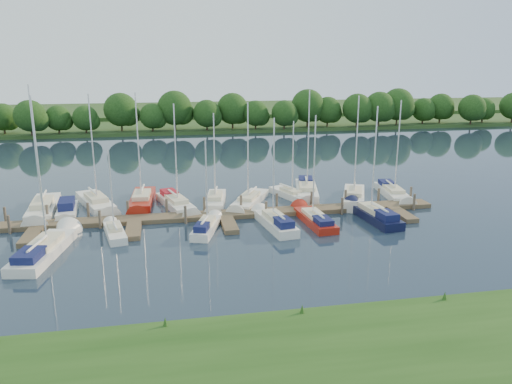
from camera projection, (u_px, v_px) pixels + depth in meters
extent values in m
plane|color=#1B2637|center=(238.00, 248.00, 38.02)|extent=(260.00, 260.00, 0.00)
cube|color=#1C4112|center=(291.00, 369.00, 22.76)|extent=(90.00, 10.00, 0.50)
cube|color=brown|center=(225.00, 215.00, 45.56)|extent=(40.00, 2.00, 0.40)
cube|color=brown|center=(31.00, 237.00, 39.84)|extent=(1.20, 4.00, 0.40)
cube|color=brown|center=(133.00, 231.00, 41.28)|extent=(1.20, 4.00, 0.40)
cube|color=brown|center=(229.00, 225.00, 42.71)|extent=(1.20, 4.00, 0.40)
cube|color=brown|center=(319.00, 220.00, 44.15)|extent=(1.20, 4.00, 0.40)
cube|color=brown|center=(402.00, 215.00, 45.59)|extent=(1.20, 4.00, 0.40)
cylinder|color=#473D33|center=(6.00, 218.00, 43.28)|extent=(0.24, 0.24, 2.00)
cylinder|color=#473D33|center=(48.00, 216.00, 43.90)|extent=(0.24, 0.24, 2.00)
cylinder|color=#473D33|center=(88.00, 214.00, 44.52)|extent=(0.24, 0.24, 2.00)
cylinder|color=#473D33|center=(128.00, 212.00, 45.14)|extent=(0.24, 0.24, 2.00)
cylinder|color=#473D33|center=(167.00, 209.00, 45.76)|extent=(0.24, 0.24, 2.00)
cylinder|color=#473D33|center=(204.00, 207.00, 46.38)|extent=(0.24, 0.24, 2.00)
cylinder|color=#473D33|center=(241.00, 205.00, 47.00)|extent=(0.24, 0.24, 2.00)
cylinder|color=#473D33|center=(277.00, 204.00, 47.62)|extent=(0.24, 0.24, 2.00)
cylinder|color=#473D33|center=(311.00, 202.00, 48.24)|extent=(0.24, 0.24, 2.00)
cylinder|color=#473D33|center=(345.00, 200.00, 48.86)|extent=(0.24, 0.24, 2.00)
cylinder|color=#473D33|center=(378.00, 198.00, 49.49)|extent=(0.24, 0.24, 2.00)
cylinder|color=#473D33|center=(411.00, 196.00, 50.11)|extent=(0.24, 0.24, 2.00)
cylinder|color=#473D33|center=(9.00, 227.00, 40.99)|extent=(0.24, 0.24, 2.00)
cylinder|color=#473D33|center=(100.00, 222.00, 42.29)|extent=(0.24, 0.24, 2.00)
cylinder|color=#473D33|center=(186.00, 217.00, 43.58)|extent=(0.24, 0.24, 2.00)
cylinder|color=#473D33|center=(266.00, 212.00, 44.87)|extent=(0.24, 0.24, 2.00)
cylinder|color=#473D33|center=(342.00, 208.00, 46.16)|extent=(0.24, 0.24, 2.00)
cylinder|color=#473D33|center=(414.00, 204.00, 47.46)|extent=(0.24, 0.24, 2.00)
cube|color=#2A471B|center=(186.00, 124.00, 109.15)|extent=(180.00, 30.00, 0.60)
cube|color=#335023|center=(181.00, 111.00, 132.79)|extent=(220.00, 40.00, 1.40)
cylinder|color=#38281C|center=(3.00, 130.00, 91.85)|extent=(0.36, 0.36, 2.76)
sphere|color=#17350E|center=(0.00, 111.00, 90.98)|extent=(6.44, 6.44, 6.44)
sphere|color=#17350E|center=(9.00, 116.00, 91.66)|extent=(4.60, 4.60, 4.60)
cylinder|color=#38281C|center=(33.00, 131.00, 91.78)|extent=(0.36, 0.36, 2.46)
sphere|color=#17350E|center=(31.00, 114.00, 91.01)|extent=(5.73, 5.73, 5.73)
sphere|color=#17350E|center=(39.00, 119.00, 91.63)|extent=(4.09, 4.09, 4.09)
cylinder|color=#38281C|center=(63.00, 130.00, 93.18)|extent=(0.36, 0.36, 2.33)
sphere|color=#17350E|center=(62.00, 115.00, 92.45)|extent=(5.43, 5.43, 5.43)
sphere|color=#17350E|center=(69.00, 119.00, 93.04)|extent=(3.88, 3.88, 3.88)
cylinder|color=#38281C|center=(98.00, 130.00, 92.31)|extent=(0.36, 0.36, 2.48)
sphere|color=#17350E|center=(96.00, 114.00, 91.53)|extent=(5.79, 5.79, 5.79)
sphere|color=#17350E|center=(104.00, 118.00, 92.16)|extent=(4.13, 4.13, 4.13)
cylinder|color=#38281C|center=(115.00, 130.00, 94.07)|extent=(0.36, 0.36, 2.14)
sphere|color=#17350E|center=(114.00, 116.00, 93.40)|extent=(4.99, 4.99, 4.99)
sphere|color=#17350E|center=(121.00, 120.00, 93.97)|extent=(3.56, 3.56, 3.56)
cylinder|color=#38281C|center=(150.00, 131.00, 93.47)|extent=(0.36, 0.36, 2.05)
sphere|color=#17350E|center=(150.00, 117.00, 92.83)|extent=(4.77, 4.77, 4.77)
sphere|color=#17350E|center=(155.00, 121.00, 93.37)|extent=(3.41, 3.41, 3.41)
cylinder|color=#38281C|center=(176.00, 129.00, 94.23)|extent=(0.36, 0.36, 2.48)
sphere|color=#17350E|center=(175.00, 113.00, 93.45)|extent=(5.78, 5.78, 5.78)
sphere|color=#17350E|center=(182.00, 117.00, 94.08)|extent=(4.13, 4.13, 4.13)
cylinder|color=#38281C|center=(207.00, 125.00, 98.40)|extent=(0.36, 0.36, 2.73)
sphere|color=#17350E|center=(207.00, 108.00, 97.54)|extent=(6.37, 6.37, 6.37)
sphere|color=#17350E|center=(214.00, 113.00, 98.21)|extent=(4.55, 4.55, 4.55)
cylinder|color=#38281C|center=(230.00, 127.00, 96.34)|extent=(0.36, 0.36, 2.40)
sphere|color=#17350E|center=(230.00, 112.00, 95.59)|extent=(5.59, 5.59, 5.59)
sphere|color=#17350E|center=(236.00, 116.00, 96.20)|extent=(4.00, 4.00, 4.00)
cylinder|color=#38281C|center=(256.00, 124.00, 100.69)|extent=(0.36, 0.36, 2.72)
sphere|color=#17350E|center=(256.00, 107.00, 99.84)|extent=(6.34, 6.34, 6.34)
sphere|color=#17350E|center=(263.00, 111.00, 100.50)|extent=(4.53, 4.53, 4.53)
cylinder|color=#38281C|center=(280.00, 125.00, 98.97)|extent=(0.36, 0.36, 2.74)
sphere|color=#17350E|center=(280.00, 108.00, 98.10)|extent=(6.39, 6.39, 6.39)
sphere|color=#17350E|center=(286.00, 112.00, 98.78)|extent=(4.57, 4.57, 4.57)
cylinder|color=#38281C|center=(308.00, 124.00, 101.75)|extent=(0.36, 0.36, 2.44)
sphere|color=#17350E|center=(308.00, 109.00, 100.98)|extent=(5.68, 5.68, 5.68)
sphere|color=#17350E|center=(313.00, 113.00, 101.60)|extent=(4.06, 4.06, 4.06)
cylinder|color=#38281C|center=(331.00, 124.00, 100.46)|extent=(0.36, 0.36, 2.56)
sphere|color=#17350E|center=(332.00, 109.00, 99.65)|extent=(5.97, 5.97, 5.97)
sphere|color=#17350E|center=(337.00, 113.00, 100.29)|extent=(4.26, 4.26, 4.26)
cylinder|color=#38281C|center=(352.00, 123.00, 101.34)|extent=(0.36, 0.36, 2.66)
sphere|color=#17350E|center=(353.00, 107.00, 100.51)|extent=(6.22, 6.22, 6.22)
sphere|color=#17350E|center=(358.00, 112.00, 101.16)|extent=(4.44, 4.44, 4.44)
cylinder|color=#38281C|center=(377.00, 122.00, 105.40)|extent=(0.36, 0.36, 2.31)
sphere|color=#17350E|center=(377.00, 108.00, 104.67)|extent=(5.38, 5.38, 5.38)
sphere|color=#17350E|center=(382.00, 112.00, 105.27)|extent=(3.84, 3.84, 3.84)
cylinder|color=#38281C|center=(404.00, 122.00, 104.01)|extent=(0.36, 0.36, 2.47)
sphere|color=#17350E|center=(405.00, 108.00, 103.23)|extent=(5.76, 5.76, 5.76)
sphere|color=#17350E|center=(410.00, 111.00, 103.85)|extent=(4.11, 4.11, 4.11)
cylinder|color=#38281C|center=(420.00, 122.00, 105.76)|extent=(0.36, 0.36, 2.36)
sphere|color=#17350E|center=(421.00, 108.00, 105.02)|extent=(5.50, 5.50, 5.50)
sphere|color=#17350E|center=(425.00, 111.00, 105.63)|extent=(3.93, 3.93, 3.93)
cylinder|color=#38281C|center=(442.00, 121.00, 107.18)|extent=(0.36, 0.36, 2.15)
sphere|color=#17350E|center=(443.00, 109.00, 106.51)|extent=(5.01, 5.01, 5.01)
sphere|color=#17350E|center=(447.00, 112.00, 107.07)|extent=(3.58, 3.58, 3.58)
cylinder|color=#38281C|center=(464.00, 119.00, 109.03)|extent=(0.36, 0.36, 2.61)
sphere|color=#17350E|center=(466.00, 104.00, 108.20)|extent=(6.10, 6.10, 6.10)
sphere|color=#17350E|center=(470.00, 108.00, 108.85)|extent=(4.36, 4.36, 4.36)
cylinder|color=#38281C|center=(497.00, 121.00, 106.97)|extent=(0.36, 0.36, 2.25)
sphere|color=#17350E|center=(499.00, 108.00, 106.26)|extent=(5.25, 5.25, 5.25)
sphere|color=#17350E|center=(503.00, 112.00, 106.84)|extent=(3.75, 3.75, 3.75)
cube|color=white|center=(44.00, 210.00, 47.10)|extent=(2.89, 8.32, 1.26)
cone|color=white|center=(37.00, 223.00, 43.29)|extent=(1.35, 2.94, 1.14)
cube|color=beige|center=(42.00, 203.00, 46.51)|extent=(1.99, 3.80, 0.57)
cylinder|color=silver|center=(35.00, 147.00, 44.75)|extent=(0.12, 0.12, 11.03)
cylinder|color=silver|center=(44.00, 195.00, 47.54)|extent=(0.37, 3.67, 0.10)
cylinder|color=white|center=(44.00, 195.00, 47.54)|extent=(0.44, 3.27, 0.20)
cube|color=white|center=(67.00, 213.00, 46.37)|extent=(2.10, 5.18, 1.00)
cone|color=white|center=(65.00, 221.00, 44.02)|extent=(0.96, 1.58, 0.83)
cube|color=#141946|center=(67.00, 204.00, 46.16)|extent=(1.57, 2.88, 0.90)
cube|color=white|center=(96.00, 204.00, 49.03)|extent=(4.65, 7.78, 1.16)
cone|color=white|center=(106.00, 214.00, 45.94)|extent=(1.92, 2.84, 1.05)
cube|color=beige|center=(96.00, 198.00, 48.53)|extent=(2.68, 3.73, 0.53)
cylinder|color=silver|center=(93.00, 148.00, 46.95)|extent=(0.12, 0.12, 10.16)
cylinder|color=silver|center=(93.00, 191.00, 49.35)|extent=(1.30, 3.20, 0.10)
cylinder|color=white|center=(93.00, 191.00, 49.35)|extent=(1.26, 2.88, 0.20)
cube|color=#9B1B0E|center=(143.00, 201.00, 50.05)|extent=(2.57, 7.69, 1.14)
cone|color=#9B1B0E|center=(139.00, 212.00, 46.42)|extent=(1.22, 2.71, 1.06)
cube|color=beige|center=(142.00, 195.00, 49.50)|extent=(1.79, 3.50, 0.52)
cylinder|color=silver|center=(138.00, 147.00, 47.86)|extent=(0.12, 0.12, 10.23)
cylinder|color=silver|center=(143.00, 188.00, 50.48)|extent=(0.30, 3.41, 0.10)
cylinder|color=white|center=(143.00, 188.00, 50.48)|extent=(0.38, 3.04, 0.20)
cube|color=white|center=(176.00, 205.00, 48.67)|extent=(3.80, 7.18, 1.08)
cone|color=white|center=(187.00, 215.00, 45.70)|extent=(1.61, 2.59, 0.97)
cube|color=beige|center=(176.00, 199.00, 48.20)|extent=(2.27, 3.39, 0.49)
cube|color=maroon|center=(169.00, 193.00, 50.14)|extent=(1.88, 2.37, 0.54)
cylinder|color=silver|center=(176.00, 154.00, 46.74)|extent=(0.12, 0.12, 9.34)
cylinder|color=silver|center=(173.00, 193.00, 48.99)|extent=(0.97, 3.02, 0.10)
cylinder|color=white|center=(173.00, 193.00, 48.99)|extent=(0.97, 2.71, 0.20)
cube|color=white|center=(216.00, 202.00, 49.75)|extent=(2.77, 6.39, 1.10)
cone|color=white|center=(214.00, 211.00, 46.77)|extent=(1.23, 2.28, 0.87)
cube|color=beige|center=(215.00, 196.00, 49.27)|extent=(1.76, 2.96, 0.50)
cylinder|color=silver|center=(214.00, 157.00, 47.94)|extent=(0.12, 0.12, 8.34)
cylinder|color=silver|center=(216.00, 190.00, 50.07)|extent=(0.58, 2.76, 0.10)
cylinder|color=white|center=(216.00, 190.00, 50.07)|extent=(0.62, 2.47, 0.20)
cube|color=white|center=(250.00, 202.00, 49.91)|extent=(4.90, 7.09, 1.01)
cone|color=white|center=(239.00, 211.00, 46.69)|extent=(1.97, 2.61, 0.97)
cube|color=beige|center=(249.00, 196.00, 49.43)|extent=(2.72, 3.45, 0.46)
cylinder|color=silver|center=(248.00, 152.00, 47.93)|extent=(0.12, 0.12, 9.40)
cylinder|color=silver|center=(252.00, 190.00, 50.30)|extent=(1.51, 2.84, 0.10)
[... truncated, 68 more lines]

